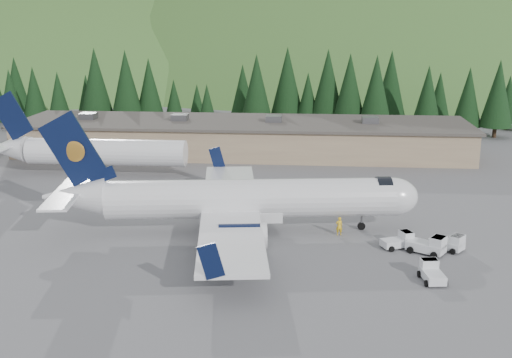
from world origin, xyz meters
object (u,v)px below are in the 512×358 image
(baggage_tug_a, at_px, (400,241))
(baggage_tug_c, at_px, (432,272))
(baggage_tug_b, at_px, (429,245))
(terminal_building, at_px, (242,137))
(airliner, at_px, (240,200))
(baggage_tug_d, at_px, (450,243))
(ramp_worker, at_px, (339,226))
(second_airliner, at_px, (86,151))

(baggage_tug_a, relative_size, baggage_tug_c, 1.03)
(baggage_tug_b, bearing_deg, terminal_building, 148.34)
(airliner, xyz_separation_m, baggage_tug_d, (20.21, -3.56, -2.62))
(airliner, distance_m, ramp_worker, 10.31)
(baggage_tug_b, distance_m, ramp_worker, 9.28)
(terminal_building, relative_size, baggage_tug_d, 21.10)
(terminal_building, bearing_deg, baggage_tug_a, -64.74)
(terminal_building, height_order, ramp_worker, terminal_building)
(terminal_building, relative_size, ramp_worker, 37.07)
(baggage_tug_b, height_order, baggage_tug_d, baggage_tug_b)
(second_airliner, relative_size, baggage_tug_b, 7.25)
(baggage_tug_b, xyz_separation_m, baggage_tug_d, (2.05, 1.10, -0.08))
(baggage_tug_a, bearing_deg, second_airliner, 124.51)
(baggage_tug_d, bearing_deg, airliner, -153.02)
(baggage_tug_d, bearing_deg, baggage_tug_b, -114.79)
(second_airliner, bearing_deg, baggage_tug_b, -32.56)
(terminal_building, bearing_deg, baggage_tug_b, -62.72)
(second_airliner, distance_m, baggage_tug_c, 52.78)
(airliner, height_order, terminal_building, airliner)
(baggage_tug_a, relative_size, baggage_tug_b, 0.86)
(airliner, bearing_deg, ramp_worker, -8.83)
(baggage_tug_c, distance_m, terminal_building, 53.43)
(ramp_worker, bearing_deg, terminal_building, -82.47)
(terminal_building, distance_m, baggage_tug_d, 48.22)
(baggage_tug_d, bearing_deg, ramp_worker, -161.30)
(airliner, relative_size, baggage_tug_d, 11.27)
(airliner, distance_m, baggage_tug_a, 16.17)
(baggage_tug_b, bearing_deg, baggage_tug_d, 59.32)
(baggage_tug_c, xyz_separation_m, baggage_tug_d, (2.93, 7.30, 0.02))
(second_airliner, bearing_deg, baggage_tug_a, -32.77)
(second_airliner, distance_m, baggage_tug_a, 46.99)
(second_airliner, distance_m, terminal_building, 25.55)
(baggage_tug_c, relative_size, baggage_tug_d, 0.94)
(airliner, height_order, baggage_tug_c, airliner)
(baggage_tug_c, xyz_separation_m, ramp_worker, (-7.25, 10.66, 0.24))
(second_airliner, relative_size, baggage_tug_c, 8.67)
(airliner, distance_m, baggage_tug_d, 20.69)
(second_airliner, xyz_separation_m, baggage_tug_a, (39.45, -25.39, -2.63))
(second_airliner, bearing_deg, ramp_worker, -33.43)
(baggage_tug_d, bearing_deg, terminal_building, 157.00)
(second_airliner, relative_size, baggage_tug_a, 8.44)
(second_airliner, height_order, terminal_building, second_airliner)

